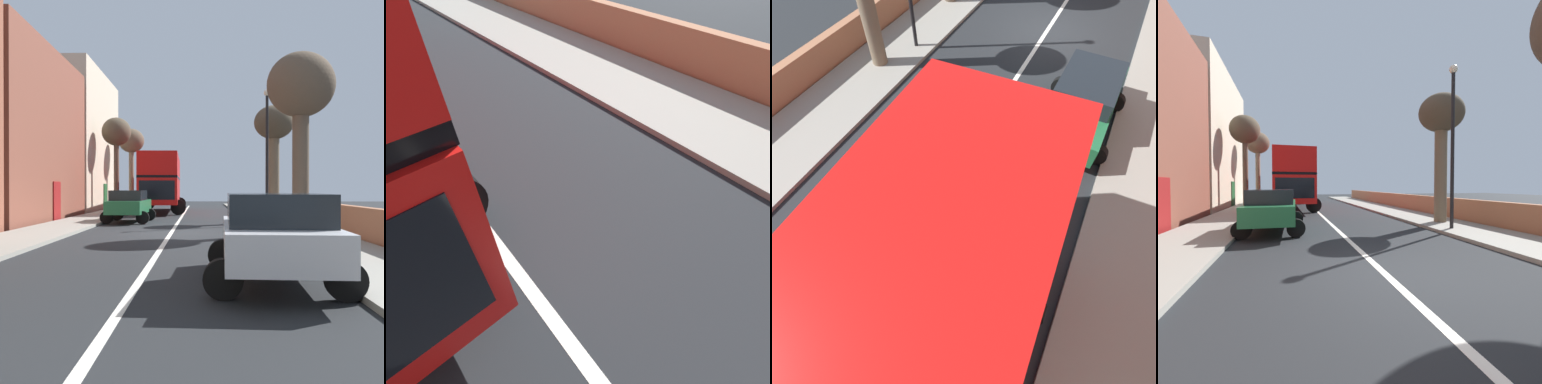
{
  "view_description": "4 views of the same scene",
  "coord_description": "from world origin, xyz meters",
  "views": [
    {
      "loc": [
        1.14,
        -17.29,
        1.74
      ],
      "look_at": [
        0.71,
        5.51,
        1.55
      ],
      "focal_mm": 41.42,
      "sensor_mm": 36.0,
      "label": 1
    },
    {
      "loc": [
        -0.53,
        8.62,
        3.19
      ],
      "look_at": [
        0.12,
        9.41,
        2.14
      ],
      "focal_mm": 26.52,
      "sensor_mm": 36.0,
      "label": 2
    },
    {
      "loc": [
        -2.54,
        13.26,
        6.57
      ],
      "look_at": [
        -1.0,
        10.15,
        1.54
      ],
      "focal_mm": 27.88,
      "sensor_mm": 36.0,
      "label": 3
    },
    {
      "loc": [
        -1.89,
        -4.56,
        1.81
      ],
      "look_at": [
        1.49,
        8.9,
        1.41
      ],
      "focal_mm": 22.9,
      "sensor_mm": 36.0,
      "label": 4
    }
  ],
  "objects": []
}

